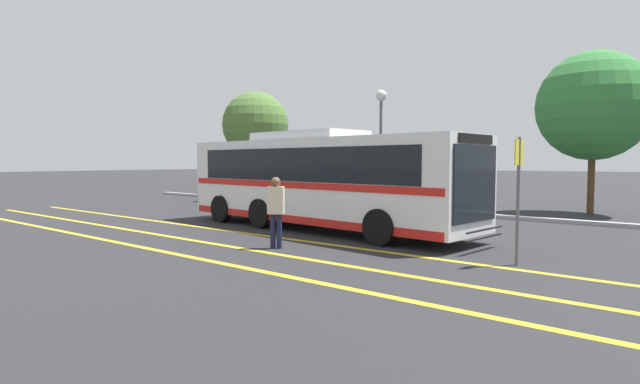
{
  "coord_description": "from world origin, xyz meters",
  "views": [
    {
      "loc": [
        9.13,
        -13.08,
        2.27
      ],
      "look_at": [
        -1.36,
        -0.3,
        1.25
      ],
      "focal_mm": 28.0,
      "sensor_mm": 36.0,
      "label": 1
    }
  ],
  "objects_px": {
    "bus_stop_sign": "(518,185)",
    "tree_2": "(255,125)",
    "street_lamp": "(381,119)",
    "parked_car_1": "(323,194)",
    "tree_1": "(594,106)",
    "parked_car_0": "(235,190)",
    "transit_bus": "(320,178)",
    "pedestrian_0": "(276,207)"
  },
  "relations": [
    {
      "from": "bus_stop_sign",
      "to": "tree_2",
      "type": "relative_size",
      "value": 0.39
    },
    {
      "from": "street_lamp",
      "to": "tree_2",
      "type": "relative_size",
      "value": 0.8
    },
    {
      "from": "parked_car_1",
      "to": "tree_1",
      "type": "bearing_deg",
      "value": 116.96
    },
    {
      "from": "parked_car_0",
      "to": "bus_stop_sign",
      "type": "distance_m",
      "value": 19.04
    },
    {
      "from": "transit_bus",
      "to": "bus_stop_sign",
      "type": "bearing_deg",
      "value": 81.2
    },
    {
      "from": "bus_stop_sign",
      "to": "street_lamp",
      "type": "relative_size",
      "value": 0.49
    },
    {
      "from": "bus_stop_sign",
      "to": "tree_1",
      "type": "xyz_separation_m",
      "value": [
        -1.02,
        12.71,
        2.85
      ]
    },
    {
      "from": "parked_car_1",
      "to": "bus_stop_sign",
      "type": "bearing_deg",
      "value": 55.98
    },
    {
      "from": "street_lamp",
      "to": "tree_1",
      "type": "height_order",
      "value": "tree_1"
    },
    {
      "from": "tree_1",
      "to": "tree_2",
      "type": "distance_m",
      "value": 21.0
    },
    {
      "from": "parked_car_0",
      "to": "transit_bus",
      "type": "bearing_deg",
      "value": -120.67
    },
    {
      "from": "street_lamp",
      "to": "tree_1",
      "type": "relative_size",
      "value": 0.82
    },
    {
      "from": "parked_car_1",
      "to": "tree_1",
      "type": "height_order",
      "value": "tree_1"
    },
    {
      "from": "transit_bus",
      "to": "parked_car_0",
      "type": "bearing_deg",
      "value": -112.39
    },
    {
      "from": "transit_bus",
      "to": "bus_stop_sign",
      "type": "height_order",
      "value": "transit_bus"
    },
    {
      "from": "pedestrian_0",
      "to": "bus_stop_sign",
      "type": "bearing_deg",
      "value": -13.09
    },
    {
      "from": "parked_car_0",
      "to": "pedestrian_0",
      "type": "distance_m",
      "value": 15.05
    },
    {
      "from": "parked_car_0",
      "to": "parked_car_1",
      "type": "relative_size",
      "value": 0.91
    },
    {
      "from": "parked_car_0",
      "to": "street_lamp",
      "type": "bearing_deg",
      "value": -78.56
    },
    {
      "from": "parked_car_1",
      "to": "pedestrian_0",
      "type": "distance_m",
      "value": 10.64
    },
    {
      "from": "parked_car_0",
      "to": "parked_car_1",
      "type": "height_order",
      "value": "parked_car_1"
    },
    {
      "from": "transit_bus",
      "to": "pedestrian_0",
      "type": "relative_size",
      "value": 6.19
    },
    {
      "from": "parked_car_1",
      "to": "street_lamp",
      "type": "relative_size",
      "value": 0.83
    },
    {
      "from": "bus_stop_sign",
      "to": "street_lamp",
      "type": "height_order",
      "value": "street_lamp"
    },
    {
      "from": "bus_stop_sign",
      "to": "tree_1",
      "type": "bearing_deg",
      "value": -170.27
    },
    {
      "from": "bus_stop_sign",
      "to": "street_lamp",
      "type": "bearing_deg",
      "value": -129.54
    },
    {
      "from": "tree_1",
      "to": "transit_bus",
      "type": "bearing_deg",
      "value": -118.54
    },
    {
      "from": "transit_bus",
      "to": "bus_stop_sign",
      "type": "relative_size",
      "value": 4.13
    },
    {
      "from": "parked_car_0",
      "to": "bus_stop_sign",
      "type": "height_order",
      "value": "bus_stop_sign"
    },
    {
      "from": "transit_bus",
      "to": "bus_stop_sign",
      "type": "distance_m",
      "value": 7.2
    },
    {
      "from": "parked_car_1",
      "to": "street_lamp",
      "type": "height_order",
      "value": "street_lamp"
    },
    {
      "from": "transit_bus",
      "to": "parked_car_1",
      "type": "relative_size",
      "value": 2.44
    },
    {
      "from": "parked_car_1",
      "to": "pedestrian_0",
      "type": "height_order",
      "value": "pedestrian_0"
    },
    {
      "from": "transit_bus",
      "to": "tree_1",
      "type": "height_order",
      "value": "tree_1"
    },
    {
      "from": "transit_bus",
      "to": "parked_car_0",
      "type": "xyz_separation_m",
      "value": [
        -10.58,
        5.51,
        -1.0
      ]
    },
    {
      "from": "transit_bus",
      "to": "street_lamp",
      "type": "height_order",
      "value": "street_lamp"
    },
    {
      "from": "parked_car_1",
      "to": "bus_stop_sign",
      "type": "distance_m",
      "value": 13.38
    },
    {
      "from": "parked_car_0",
      "to": "bus_stop_sign",
      "type": "xyz_separation_m",
      "value": [
        17.57,
        -7.25,
        1.05
      ]
    },
    {
      "from": "bus_stop_sign",
      "to": "street_lamp",
      "type": "distance_m",
      "value": 13.55
    },
    {
      "from": "pedestrian_0",
      "to": "tree_1",
      "type": "xyz_separation_m",
      "value": [
        4.53,
        14.52,
        3.53
      ]
    },
    {
      "from": "parked_car_1",
      "to": "street_lamp",
      "type": "xyz_separation_m",
      "value": [
        1.78,
        2.18,
        3.55
      ]
    },
    {
      "from": "parked_car_0",
      "to": "pedestrian_0",
      "type": "height_order",
      "value": "pedestrian_0"
    }
  ]
}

